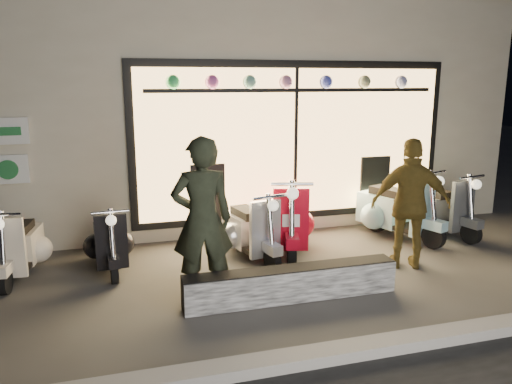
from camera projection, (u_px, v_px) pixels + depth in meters
ground at (288, 277)px, 6.61m from camera, size 40.00×40.00×0.00m
kerb at (359, 349)px, 4.72m from camera, size 40.00×0.25×0.12m
shop_building at (212, 102)px, 10.83m from camera, size 10.20×6.23×4.20m
graffiti_barrier at (291, 284)px, 5.90m from camera, size 2.59×0.28×0.40m
scooter_silver at (248, 229)px, 7.35m from camera, size 0.63×1.42×1.01m
scooter_red at (287, 219)px, 7.69m from camera, size 0.79×1.60×1.14m
scooter_black at (109, 241)px, 6.94m from camera, size 0.46×1.27×0.91m
scooter_cream at (20, 246)px, 6.68m from camera, size 0.53×1.35×0.96m
scooter_blue at (391, 209)px, 8.32m from camera, size 0.88×1.59×1.15m
scooter_grey at (435, 208)px, 8.55m from camera, size 0.66×1.48×1.05m
man at (202, 220)px, 5.76m from camera, size 0.74×0.50×1.95m
woman at (411, 204)px, 6.80m from camera, size 1.15×0.81×1.80m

